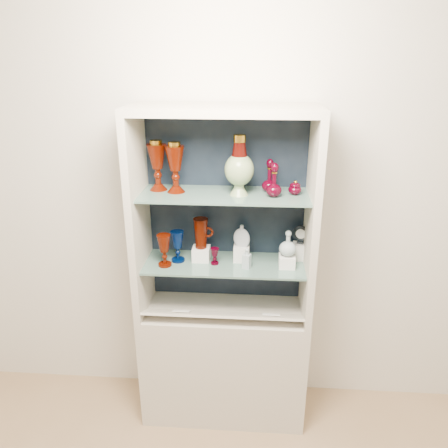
# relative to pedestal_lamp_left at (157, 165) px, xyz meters

# --- Properties ---
(wall_back) EXTENTS (3.50, 0.02, 2.80)m
(wall_back) POSITION_rel_pedestal_lamp_left_xyz_m (0.37, 0.15, -0.21)
(wall_back) COLOR silver
(wall_back) RESTS_ON ground
(cabinet_base) EXTENTS (1.00, 0.40, 0.75)m
(cabinet_base) POSITION_rel_pedestal_lamp_left_xyz_m (0.37, -0.07, -1.23)
(cabinet_base) COLOR beige
(cabinet_base) RESTS_ON ground
(cabinet_back_panel) EXTENTS (0.98, 0.02, 1.15)m
(cabinet_back_panel) POSITION_rel_pedestal_lamp_left_xyz_m (0.37, 0.12, -0.28)
(cabinet_back_panel) COLOR black
(cabinet_back_panel) RESTS_ON cabinet_base
(cabinet_side_left) EXTENTS (0.04, 0.40, 1.15)m
(cabinet_side_left) POSITION_rel_pedestal_lamp_left_xyz_m (-0.11, -0.07, -0.28)
(cabinet_side_left) COLOR beige
(cabinet_side_left) RESTS_ON cabinet_base
(cabinet_side_right) EXTENTS (0.04, 0.40, 1.15)m
(cabinet_side_right) POSITION_rel_pedestal_lamp_left_xyz_m (0.85, -0.07, -0.28)
(cabinet_side_right) COLOR beige
(cabinet_side_right) RESTS_ON cabinet_base
(cabinet_top_cap) EXTENTS (1.00, 0.40, 0.04)m
(cabinet_top_cap) POSITION_rel_pedestal_lamp_left_xyz_m (0.37, -0.07, 0.31)
(cabinet_top_cap) COLOR beige
(cabinet_top_cap) RESTS_ON cabinet_side_left
(shelf_lower) EXTENTS (0.92, 0.34, 0.01)m
(shelf_lower) POSITION_rel_pedestal_lamp_left_xyz_m (0.37, -0.05, -0.57)
(shelf_lower) COLOR slate
(shelf_lower) RESTS_ON cabinet_side_left
(shelf_upper) EXTENTS (0.92, 0.34, 0.01)m
(shelf_upper) POSITION_rel_pedestal_lamp_left_xyz_m (0.37, -0.05, -0.15)
(shelf_upper) COLOR slate
(shelf_upper) RESTS_ON cabinet_side_left
(label_ledge) EXTENTS (0.92, 0.17, 0.09)m
(label_ledge) POSITION_rel_pedestal_lamp_left_xyz_m (0.37, -0.18, -0.83)
(label_ledge) COLOR beige
(label_ledge) RESTS_ON cabinet_base
(label_card_0) EXTENTS (0.10, 0.06, 0.03)m
(label_card_0) POSITION_rel_pedestal_lamp_left_xyz_m (0.14, -0.18, -0.81)
(label_card_0) COLOR white
(label_card_0) RESTS_ON label_ledge
(label_card_1) EXTENTS (0.10, 0.06, 0.03)m
(label_card_1) POSITION_rel_pedestal_lamp_left_xyz_m (0.65, -0.18, -0.81)
(label_card_1) COLOR white
(label_card_1) RESTS_ON label_ledge
(pedestal_lamp_left) EXTENTS (0.13, 0.13, 0.28)m
(pedestal_lamp_left) POSITION_rel_pedestal_lamp_left_xyz_m (0.00, 0.00, 0.00)
(pedestal_lamp_left) COLOR #4A1002
(pedestal_lamp_left) RESTS_ON shelf_upper
(pedestal_lamp_right) EXTENTS (0.11, 0.11, 0.28)m
(pedestal_lamp_right) POSITION_rel_pedestal_lamp_left_xyz_m (0.11, -0.03, -0.00)
(pedestal_lamp_right) COLOR #4A1002
(pedestal_lamp_right) RESTS_ON shelf_upper
(enamel_urn) EXTENTS (0.19, 0.19, 0.32)m
(enamel_urn) POSITION_rel_pedestal_lamp_left_xyz_m (0.46, -0.06, 0.02)
(enamel_urn) COLOR #09471E
(enamel_urn) RESTS_ON shelf_upper
(ruby_decanter_a) EXTENTS (0.10, 0.10, 0.21)m
(ruby_decanter_a) POSITION_rel_pedestal_lamp_left_xyz_m (0.62, 0.00, -0.04)
(ruby_decanter_a) COLOR #3B000F
(ruby_decanter_a) RESTS_ON shelf_upper
(ruby_decanter_b) EXTENTS (0.09, 0.09, 0.20)m
(ruby_decanter_b) POSITION_rel_pedestal_lamp_left_xyz_m (0.64, -0.09, -0.04)
(ruby_decanter_b) COLOR #3B000F
(ruby_decanter_b) RESTS_ON shelf_upper
(lidded_bowl) EXTENTS (0.09, 0.09, 0.08)m
(lidded_bowl) POSITION_rel_pedestal_lamp_left_xyz_m (0.76, -0.04, -0.10)
(lidded_bowl) COLOR #3B000F
(lidded_bowl) RESTS_ON shelf_upper
(cobalt_goblet) EXTENTS (0.09, 0.09, 0.19)m
(cobalt_goblet) POSITION_rel_pedestal_lamp_left_xyz_m (0.10, -0.04, -0.47)
(cobalt_goblet) COLOR #02113B
(cobalt_goblet) RESTS_ON shelf_lower
(ruby_goblet_tall) EXTENTS (0.10, 0.10, 0.19)m
(ruby_goblet_tall) POSITION_rel_pedestal_lamp_left_xyz_m (0.04, -0.11, -0.46)
(ruby_goblet_tall) COLOR #4A1002
(ruby_goblet_tall) RESTS_ON shelf_lower
(ruby_goblet_small) EXTENTS (0.06, 0.06, 0.10)m
(ruby_goblet_small) POSITION_rel_pedestal_lamp_left_xyz_m (0.32, -0.07, -0.51)
(ruby_goblet_small) COLOR #3B000F
(ruby_goblet_small) RESTS_ON shelf_lower
(riser_ruby_pitcher) EXTENTS (0.10, 0.10, 0.08)m
(riser_ruby_pitcher) POSITION_rel_pedestal_lamp_left_xyz_m (0.24, -0.02, -0.52)
(riser_ruby_pitcher) COLOR silver
(riser_ruby_pitcher) RESTS_ON shelf_lower
(ruby_pitcher) EXTENTS (0.14, 0.09, 0.18)m
(ruby_pitcher) POSITION_rel_pedestal_lamp_left_xyz_m (0.24, -0.02, -0.39)
(ruby_pitcher) COLOR #4A1002
(ruby_pitcher) RESTS_ON riser_ruby_pitcher
(clear_square_bottle) EXTENTS (0.05, 0.05, 0.12)m
(clear_square_bottle) POSITION_rel_pedestal_lamp_left_xyz_m (0.51, -0.11, -0.50)
(clear_square_bottle) COLOR #92A6AA
(clear_square_bottle) RESTS_ON shelf_lower
(riser_flat_flask) EXTENTS (0.09, 0.09, 0.09)m
(riser_flat_flask) POSITION_rel_pedestal_lamp_left_xyz_m (0.47, -0.01, -0.51)
(riser_flat_flask) COLOR silver
(riser_flat_flask) RESTS_ON shelf_lower
(flat_flask) EXTENTS (0.10, 0.06, 0.14)m
(flat_flask) POSITION_rel_pedestal_lamp_left_xyz_m (0.47, -0.01, -0.40)
(flat_flask) COLOR #A7ADB8
(flat_flask) RESTS_ON riser_flat_flask
(riser_clear_round_decanter) EXTENTS (0.09, 0.09, 0.07)m
(riser_clear_round_decanter) POSITION_rel_pedestal_lamp_left_xyz_m (0.73, -0.08, -0.52)
(riser_clear_round_decanter) COLOR silver
(riser_clear_round_decanter) RESTS_ON shelf_lower
(clear_round_decanter) EXTENTS (0.12, 0.12, 0.14)m
(clear_round_decanter) POSITION_rel_pedestal_lamp_left_xyz_m (0.73, -0.08, -0.42)
(clear_round_decanter) COLOR #92A6AA
(clear_round_decanter) RESTS_ON riser_clear_round_decanter
(riser_cameo_medallion) EXTENTS (0.08, 0.08, 0.10)m
(riser_cameo_medallion) POSITION_rel_pedestal_lamp_left_xyz_m (0.81, 0.03, -0.51)
(riser_cameo_medallion) COLOR silver
(riser_cameo_medallion) RESTS_ON shelf_lower
(cameo_medallion) EXTENTS (0.10, 0.06, 0.11)m
(cameo_medallion) POSITION_rel_pedestal_lamp_left_xyz_m (0.81, 0.03, -0.40)
(cameo_medallion) COLOR black
(cameo_medallion) RESTS_ON riser_cameo_medallion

